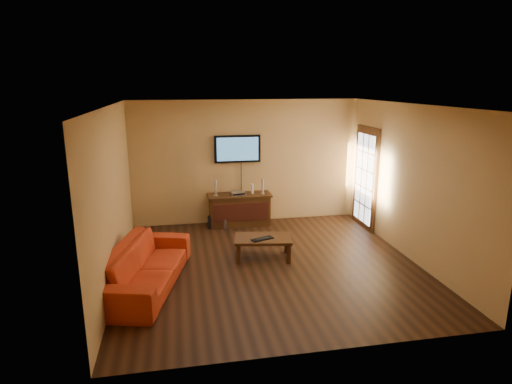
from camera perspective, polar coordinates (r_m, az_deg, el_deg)
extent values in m
plane|color=black|center=(7.47, 1.91, -9.68)|extent=(5.00, 5.00, 0.00)
plane|color=tan|center=(9.43, -1.31, 4.02)|extent=(5.00, 0.00, 5.00)
plane|color=tan|center=(6.94, -18.59, -0.51)|extent=(0.00, 5.00, 5.00)
plane|color=tan|center=(7.94, 19.89, 1.20)|extent=(0.00, 5.00, 5.00)
plane|color=white|center=(6.83, 2.10, 11.48)|extent=(5.00, 5.00, 0.00)
cube|color=#371D0C|center=(9.46, 14.40, 1.74)|extent=(0.06, 1.02, 2.22)
cube|color=white|center=(9.44, 14.20, 1.74)|extent=(0.01, 0.79, 1.89)
cube|color=#371D0C|center=(9.39, -2.21, -2.47)|extent=(1.29, 0.49, 0.65)
cube|color=black|center=(9.14, -1.99, -2.71)|extent=(1.19, 0.02, 0.39)
cube|color=#371D0C|center=(9.29, -2.23, -0.42)|extent=(1.37, 0.52, 0.04)
cube|color=black|center=(9.31, -2.49, 5.77)|extent=(1.00, 0.07, 0.59)
cube|color=teal|center=(9.27, -2.45, 5.73)|extent=(0.90, 0.01, 0.50)
cube|color=#371D0C|center=(7.60, 0.94, -6.24)|extent=(1.08, 0.75, 0.05)
cube|color=#371D0C|center=(7.45, -2.39, -8.32)|extent=(0.06, 0.06, 0.34)
cube|color=#371D0C|center=(7.48, 4.37, -8.26)|extent=(0.06, 0.06, 0.34)
cube|color=#371D0C|center=(7.89, -2.32, -6.99)|extent=(0.06, 0.06, 0.34)
cube|color=#371D0C|center=(7.91, 4.04, -6.94)|extent=(0.06, 0.06, 0.34)
imported|color=red|center=(6.78, -14.59, -8.63)|extent=(1.20, 2.37, 0.89)
cylinder|color=silver|center=(9.20, -5.38, -0.45)|extent=(0.10, 0.10, 0.01)
cylinder|color=silver|center=(9.16, -5.41, 0.62)|extent=(0.05, 0.05, 0.34)
cylinder|color=silver|center=(9.34, 0.88, -0.18)|extent=(0.09, 0.09, 0.01)
cylinder|color=silver|center=(9.30, 0.88, 0.82)|extent=(0.05, 0.05, 0.32)
cube|color=silver|center=(9.24, -2.46, -0.16)|extent=(0.35, 0.27, 0.07)
cube|color=white|center=(9.35, -0.50, 0.44)|extent=(0.04, 0.15, 0.20)
cube|color=black|center=(9.30, -5.67, -4.03)|extent=(0.24, 0.24, 0.24)
cylinder|color=white|center=(9.13, -4.13, -4.47)|extent=(0.08, 0.08, 0.20)
sphere|color=white|center=(9.10, -4.14, -3.84)|extent=(0.04, 0.04, 0.04)
cube|color=black|center=(7.49, 0.86, -6.27)|extent=(0.42, 0.28, 0.02)
cube|color=black|center=(7.49, 0.86, -6.18)|extent=(0.28, 0.19, 0.01)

